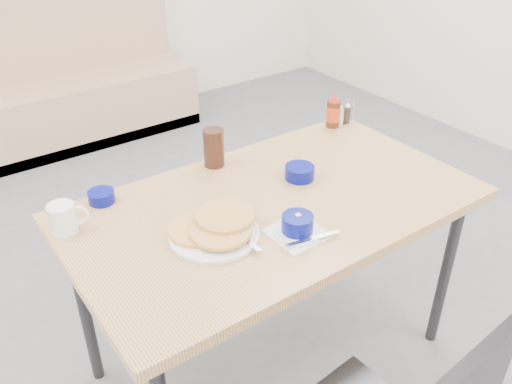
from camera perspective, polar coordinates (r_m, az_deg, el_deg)
booth_bench at (r=4.13m, az=-20.25°, el=9.73°), size 1.90×0.56×1.22m
dining_table at (r=1.89m, az=1.89°, el=-2.57°), size 1.40×0.80×0.76m
pancake_plate at (r=1.68m, az=-4.39°, el=-3.99°), size 0.29×0.30×0.05m
coffee_mug at (r=1.78m, az=-19.57°, el=-2.56°), size 0.12×0.08×0.10m
grits_setting at (r=1.68m, az=4.39°, el=-3.62°), size 0.18×0.17×0.07m
creamer_bowl at (r=1.91m, az=-15.96°, el=-0.48°), size 0.09×0.09×0.04m
butter_bowl at (r=1.98m, az=4.61°, el=2.07°), size 0.11×0.11×0.05m
amber_tumbler at (r=2.05m, az=-4.47°, el=4.67°), size 0.09×0.09×0.15m
condiment_caddy at (r=2.44m, az=9.18°, el=7.97°), size 0.09×0.06×0.10m
syrup_bottle at (r=2.39m, az=8.15°, el=8.35°), size 0.06×0.06×0.16m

